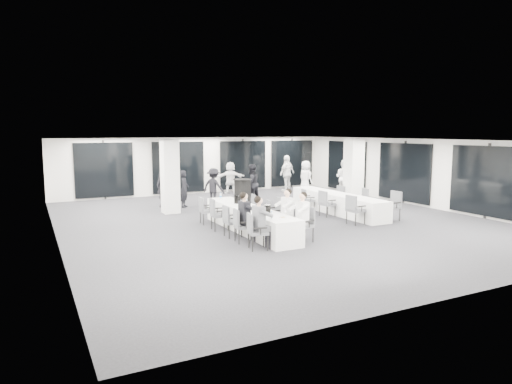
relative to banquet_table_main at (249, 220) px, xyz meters
The scene contains 43 objects.
room 3.44m from the banquet_table_main, 42.64° to the left, with size 14.04×16.04×2.84m.
column_left 4.61m from the banquet_table_main, 106.33° to the left, with size 0.60×0.60×2.80m, color white.
column_right 6.20m from the banquet_table_main, 20.26° to the left, with size 0.60×0.60×2.80m, color white.
banquet_table_main is the anchor object (origin of this frame).
banquet_table_side 4.65m from the banquet_table_main, 17.62° to the left, with size 0.90×5.00×0.75m, color white.
cocktail_table 5.21m from the banquet_table_main, 67.34° to the left, with size 0.79×0.79×1.10m.
chair_main_left_near 2.23m from the banquet_table_main, 112.06° to the right, with size 0.58×0.62×0.97m.
chair_main_left_second 1.44m from the banquet_table_main, 125.50° to the right, with size 0.54×0.58×0.95m.
chair_main_left_mid 0.94m from the banquet_table_main, 153.64° to the right, with size 0.48×0.54×0.93m.
chair_main_left_fourth 1.06m from the banquet_table_main, 143.33° to the left, with size 0.56×0.61×1.01m.
chair_main_left_far 1.91m from the banquet_table_main, 115.80° to the left, with size 0.49×0.54×0.91m.
chair_main_right_near 2.07m from the banquet_table_main, 66.15° to the right, with size 0.59×0.62×0.98m.
chair_main_right_second 1.38m from the banquet_table_main, 52.61° to the right, with size 0.54×0.58×0.94m.
chair_main_right_mid 0.88m from the banquet_table_main, 11.93° to the right, with size 0.56×0.61×1.03m.
chair_main_right_fourth 0.97m from the banquet_table_main, 31.28° to the left, with size 0.52×0.54×0.86m.
chair_main_right_far 1.88m from the banquet_table_main, 63.83° to the left, with size 0.55×0.58×0.90m.
chair_side_left_near 3.65m from the banquet_table_main, ahead, with size 0.56×0.60×1.00m.
chair_side_left_mid 3.74m from the banquet_table_main, 15.54° to the left, with size 0.52×0.57×0.95m.
chair_side_left_far 4.27m from the banquet_table_main, 32.36° to the left, with size 0.52×0.55×0.87m.
chair_side_right_near 5.31m from the banquet_table_main, ahead, with size 0.53×0.59×1.03m.
chair_side_right_mid 5.35m from the banquet_table_main, 10.61° to the left, with size 0.57×0.60×0.95m.
chair_side_right_far 5.79m from the banquet_table_main, 24.70° to the left, with size 0.52×0.55×0.88m.
seated_guest_a 2.22m from the banquet_table_main, 107.83° to the right, with size 0.50×0.38×1.44m.
seated_guest_b 1.42m from the banquet_table_main, 119.52° to the right, with size 0.50×0.38×1.44m.
seated_guest_c 2.07m from the banquet_table_main, 70.69° to the right, with size 0.50×0.38×1.44m.
seated_guest_d 1.34m from the banquet_table_main, 58.18° to the right, with size 0.50×0.38×1.44m.
standing_guest_a 5.33m from the banquet_table_main, 94.37° to the left, with size 0.63×0.51×1.73m, color black.
standing_guest_b 5.83m from the banquet_table_main, 63.27° to the left, with size 0.92×0.56×1.91m, color black.
standing_guest_c 5.57m from the banquet_table_main, 80.09° to the left, with size 1.14×0.58×1.76m, color black.
standing_guest_d 9.71m from the banquet_table_main, 52.45° to the left, with size 1.25×0.70×2.13m, color white.
standing_guest_e 8.87m from the banquet_table_main, 45.75° to the left, with size 0.91×0.55×1.88m, color white.
standing_guest_f 8.85m from the banquet_table_main, 70.28° to the left, with size 1.66×0.64×1.81m, color white.
standing_guest_g 5.87m from the banquet_table_main, 100.91° to the left, with size 0.76×0.62×2.09m, color black.
standing_guest_h 9.42m from the banquet_table_main, 34.61° to the left, with size 0.94×0.57×1.95m, color white.
ice_bucket_near 1.11m from the banquet_table_main, 84.31° to the right, with size 0.20×0.20×0.23m, color black.
ice_bucket_far 1.11m from the banquet_table_main, 87.61° to the left, with size 0.23×0.23×0.26m, color black.
water_bottle_a 1.97m from the banquet_table_main, 97.36° to the right, with size 0.07×0.07×0.21m, color silver.
water_bottle_b 0.78m from the banquet_table_main, 73.77° to the left, with size 0.07×0.07×0.22m, color silver.
water_bottle_c 2.21m from the banquet_table_main, 92.09° to the left, with size 0.07×0.07×0.21m, color silver.
plate_a 1.44m from the banquet_table_main, 93.30° to the right, with size 0.22×0.22×0.03m.
plate_b 1.92m from the banquet_table_main, 86.53° to the right, with size 0.21×0.21×0.03m.
plate_c 0.76m from the banquet_table_main, 80.90° to the right, with size 0.21×0.21×0.03m.
wine_glass 1.95m from the banquet_table_main, 84.20° to the right, with size 0.08×0.08×0.21m.
Camera 1 is at (-7.64, -13.70, 3.13)m, focal length 32.00 mm.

